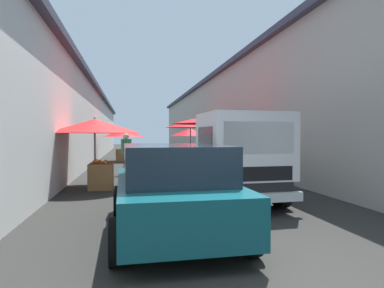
{
  "coord_description": "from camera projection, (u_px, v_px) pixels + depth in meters",
  "views": [
    {
      "loc": [
        -3.63,
        1.59,
        1.6
      ],
      "look_at": [
        8.58,
        -0.68,
        1.28
      ],
      "focal_mm": 31.61,
      "sensor_mm": 36.0,
      "label": 1
    }
  ],
  "objects": [
    {
      "name": "fruit_stall_far_left",
      "position": [
        209.0,
        126.0,
        12.77
      ],
      "size": [
        2.77,
        2.77,
        2.43
      ],
      "color": "#9E9EA3",
      "rests_on": "ground"
    },
    {
      "name": "building_right_concrete",
      "position": [
        273.0,
        117.0,
        20.6
      ],
      "size": [
        49.8,
        7.5,
        5.39
      ],
      "color": "#A39E93",
      "rests_on": "ground"
    },
    {
      "name": "delivery_truck",
      "position": [
        233.0,
        159.0,
        7.91
      ],
      "size": [
        5.01,
        2.18,
        2.08
      ],
      "color": "black",
      "rests_on": "ground"
    },
    {
      "name": "fruit_stall_near_left",
      "position": [
        96.0,
        132.0,
        10.24
      ],
      "size": [
        2.8,
        2.8,
        2.18
      ],
      "color": "#9E9EA3",
      "rests_on": "ground"
    },
    {
      "name": "hatchback_car",
      "position": [
        172.0,
        188.0,
        5.54
      ],
      "size": [
        3.95,
        1.99,
        1.45
      ],
      "color": "#0F4C56",
      "rests_on": "ground"
    },
    {
      "name": "fruit_stall_near_right",
      "position": [
        191.0,
        130.0,
        17.16
      ],
      "size": [
        2.53,
        2.53,
        2.44
      ],
      "color": "#9E9EA3",
      "rests_on": "ground"
    },
    {
      "name": "building_left_whitewash",
      "position": [
        25.0,
        123.0,
        18.03
      ],
      "size": [
        49.8,
        7.5,
        4.52
      ],
      "color": "silver",
      "rests_on": "ground"
    },
    {
      "name": "fruit_stall_mid_lane",
      "position": [
        191.0,
        136.0,
        19.69
      ],
      "size": [
        2.36,
        2.36,
        2.1
      ],
      "color": "#9E9EA3",
      "rests_on": "ground"
    },
    {
      "name": "fruit_stall_far_right",
      "position": [
        123.0,
        135.0,
        20.91
      ],
      "size": [
        2.52,
        2.52,
        2.08
      ],
      "color": "#9E9EA3",
      "rests_on": "ground"
    },
    {
      "name": "vendor_by_crates",
      "position": [
        126.0,
        151.0,
        13.74
      ],
      "size": [
        0.58,
        0.42,
        1.68
      ],
      "color": "navy",
      "rests_on": "ground"
    },
    {
      "name": "ground",
      "position": [
        161.0,
        167.0,
        17.17
      ],
      "size": [
        90.0,
        90.0,
        0.0
      ],
      "primitive_type": "plane",
      "color": "#282826"
    }
  ]
}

